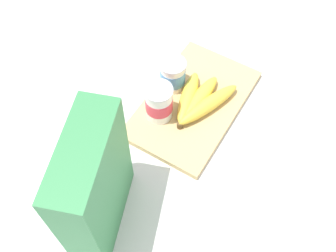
{
  "coord_description": "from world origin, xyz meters",
  "views": [
    {
      "loc": [
        -0.53,
        -0.25,
        0.82
      ],
      "look_at": [
        -0.12,
        0.0,
        0.07
      ],
      "focal_mm": 43.66,
      "sensor_mm": 36.0,
      "label": 1
    }
  ],
  "objects_px": {
    "cutting_board": "(193,104)",
    "cereal_box": "(95,186)",
    "banana_bunch": "(199,100)",
    "yogurt_cup_back": "(173,75)",
    "yogurt_cup_front": "(159,103)"
  },
  "relations": [
    {
      "from": "cutting_board",
      "to": "yogurt_cup_back",
      "type": "xyz_separation_m",
      "value": [
        0.02,
        0.07,
        0.05
      ]
    },
    {
      "from": "cutting_board",
      "to": "yogurt_cup_front",
      "type": "distance_m",
      "value": 0.11
    },
    {
      "from": "yogurt_cup_front",
      "to": "yogurt_cup_back",
      "type": "bearing_deg",
      "value": 11.03
    },
    {
      "from": "cutting_board",
      "to": "cereal_box",
      "type": "distance_m",
      "value": 0.36
    },
    {
      "from": "yogurt_cup_back",
      "to": "banana_bunch",
      "type": "height_order",
      "value": "yogurt_cup_back"
    },
    {
      "from": "yogurt_cup_front",
      "to": "banana_bunch",
      "type": "distance_m",
      "value": 0.1
    },
    {
      "from": "cereal_box",
      "to": "banana_bunch",
      "type": "distance_m",
      "value": 0.36
    },
    {
      "from": "yogurt_cup_back",
      "to": "yogurt_cup_front",
      "type": "bearing_deg",
      "value": -168.97
    },
    {
      "from": "yogurt_cup_front",
      "to": "cutting_board",
      "type": "bearing_deg",
      "value": -34.97
    },
    {
      "from": "cereal_box",
      "to": "yogurt_cup_back",
      "type": "distance_m",
      "value": 0.37
    },
    {
      "from": "cutting_board",
      "to": "banana_bunch",
      "type": "relative_size",
      "value": 1.91
    },
    {
      "from": "cereal_box",
      "to": "yogurt_cup_front",
      "type": "height_order",
      "value": "cereal_box"
    },
    {
      "from": "cereal_box",
      "to": "yogurt_cup_back",
      "type": "relative_size",
      "value": 3.51
    },
    {
      "from": "cutting_board",
      "to": "yogurt_cup_front",
      "type": "bearing_deg",
      "value": 145.03
    },
    {
      "from": "yogurt_cup_front",
      "to": "banana_bunch",
      "type": "height_order",
      "value": "yogurt_cup_front"
    }
  ]
}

